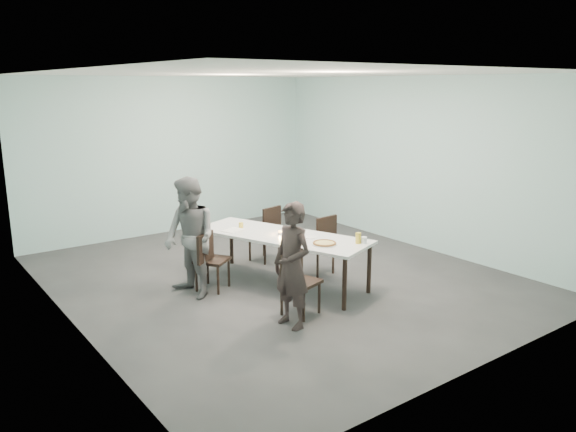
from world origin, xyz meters
TOP-DOWN VIEW (x-y plane):
  - ground at (0.00, 0.00)m, footprint 7.00×7.00m
  - room_shell at (0.00, 0.00)m, footprint 6.02×7.02m
  - table at (-0.13, -0.27)m, footprint 1.75×2.75m
  - chair_near_left at (-0.66, -1.34)m, footprint 0.65×0.52m
  - chair_far_left at (-1.10, 0.10)m, footprint 0.64×0.58m
  - chair_near_right at (0.68, -0.20)m, footprint 0.63×0.46m
  - chair_far_right at (0.39, 0.84)m, footprint 0.65×0.50m
  - diner_near at (-0.88, -1.53)m, footprint 0.42×0.59m
  - diner_far at (-1.40, 0.08)m, footprint 0.72×0.87m
  - pizza at (0.02, -1.05)m, footprint 0.34×0.34m
  - side_plate at (0.10, -0.66)m, footprint 0.18×0.18m
  - beer_glass at (0.43, -1.27)m, footprint 0.08×0.08m
  - water_tumbler at (0.49, -1.32)m, footprint 0.08×0.08m
  - tealight at (-0.15, -0.26)m, footprint 0.06×0.06m
  - amber_tumbler at (-0.39, 0.40)m, footprint 0.07×0.07m
  - menu at (-0.57, 0.34)m, footprint 0.36×0.31m

SIDE VIEW (x-z plane):
  - ground at x=0.00m, z-range 0.00..0.00m
  - chair_near_left at x=-0.66m, z-range 0.07..0.94m
  - chair_far_left at x=-1.10m, z-range 0.07..0.94m
  - chair_near_right at x=0.68m, z-range 0.07..0.94m
  - chair_far_right at x=0.39m, z-range 0.07..0.94m
  - table at x=-0.13m, z-range 0.32..1.07m
  - menu at x=-0.57m, z-range 0.75..0.76m
  - side_plate at x=0.10m, z-range 0.75..0.76m
  - diner_near at x=-0.88m, z-range 0.00..1.52m
  - pizza at x=0.02m, z-range 0.75..0.79m
  - tealight at x=-0.15m, z-range 0.75..0.79m
  - amber_tumbler at x=-0.39m, z-range 0.75..0.83m
  - water_tumbler at x=0.49m, z-range 0.75..0.84m
  - beer_glass at x=0.43m, z-range 0.75..0.90m
  - diner_far at x=-1.40m, z-range 0.00..1.65m
  - room_shell at x=0.00m, z-range 0.52..3.53m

